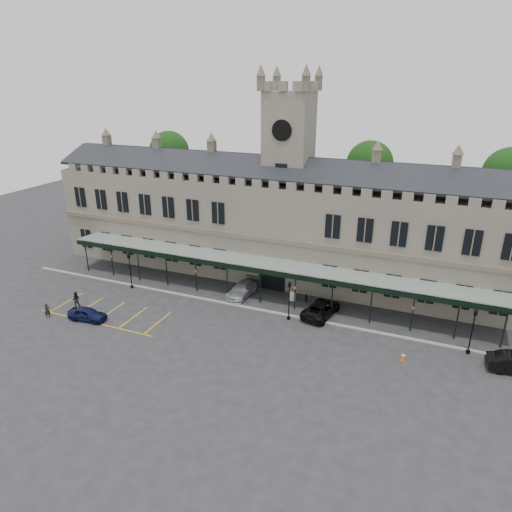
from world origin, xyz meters
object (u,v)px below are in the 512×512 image
at_px(lamp_post_right, 473,327).
at_px(traffic_cone, 403,357).
at_px(clock_tower, 288,171).
at_px(car_taxi, 242,289).
at_px(person_b, 76,299).
at_px(lamp_post_left, 130,267).
at_px(lamp_post_mid, 289,297).
at_px(sign_board, 293,296).
at_px(station_building, 287,225).
at_px(car_left_a, 87,314).
at_px(car_van, 321,309).
at_px(person_a, 47,311).

distance_m(lamp_post_right, traffic_cone, 6.74).
distance_m(clock_tower, car_taxi, 14.88).
relative_size(clock_tower, person_b, 13.82).
bearing_deg(lamp_post_right, lamp_post_left, -179.92).
bearing_deg(lamp_post_mid, sign_board, 102.22).
bearing_deg(station_building, sign_board, -65.11).
relative_size(clock_tower, lamp_post_left, 5.53).
bearing_deg(lamp_post_right, sign_board, 167.69).
xyz_separation_m(traffic_cone, person_b, (-34.00, -2.97, 0.53)).
relative_size(traffic_cone, car_left_a, 0.19).
relative_size(lamp_post_mid, car_van, 0.80).
relative_size(car_left_a, person_b, 2.25).
bearing_deg(person_b, sign_board, 170.44).
height_order(car_left_a, person_b, person_b).
height_order(sign_board, car_left_a, car_left_a).
xyz_separation_m(lamp_post_left, sign_board, (18.78, 3.97, -2.10)).
bearing_deg(lamp_post_left, car_taxi, 13.48).
bearing_deg(traffic_cone, car_van, 149.09).
xyz_separation_m(lamp_post_right, traffic_cone, (-5.34, -3.37, -2.36)).
distance_m(car_taxi, person_b, 18.23).
bearing_deg(car_left_a, lamp_post_mid, -73.62).
relative_size(traffic_cone, car_van, 0.14).
relative_size(lamp_post_right, person_a, 2.92).
distance_m(station_building, car_taxi, 10.00).
bearing_deg(lamp_post_right, lamp_post_mid, -179.28).
bearing_deg(traffic_cone, sign_board, 149.98).
relative_size(lamp_post_left, person_a, 2.85).
distance_m(lamp_post_left, car_left_a, 8.40).
bearing_deg(lamp_post_mid, station_building, 110.40).
distance_m(lamp_post_right, car_taxi, 24.00).
height_order(station_building, person_b, station_building).
xyz_separation_m(lamp_post_left, car_taxi, (13.01, 3.12, -1.90)).
xyz_separation_m(lamp_post_mid, sign_board, (-0.89, 4.13, -2.03)).
bearing_deg(lamp_post_mid, lamp_post_left, 179.51).
xyz_separation_m(person_a, person_b, (1.04, 3.01, 0.11)).
xyz_separation_m(lamp_post_mid, lamp_post_right, (17.05, 0.22, 0.13)).
relative_size(lamp_post_right, person_b, 2.56).
bearing_deg(sign_board, car_van, -29.71).
height_order(clock_tower, lamp_post_left, clock_tower).
bearing_deg(clock_tower, car_taxi, -107.85).
distance_m(station_building, traffic_cone, 22.16).
relative_size(car_van, person_a, 3.49).
height_order(car_left_a, car_van, car_van).
bearing_deg(clock_tower, sign_board, -65.38).
relative_size(lamp_post_left, lamp_post_mid, 1.02).
distance_m(station_building, clock_tower, 6.64).
bearing_deg(clock_tower, lamp_post_left, -144.68).
bearing_deg(station_building, clock_tower, 90.00).
bearing_deg(car_taxi, lamp_post_mid, -21.43).
distance_m(car_left_a, car_taxi, 16.79).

